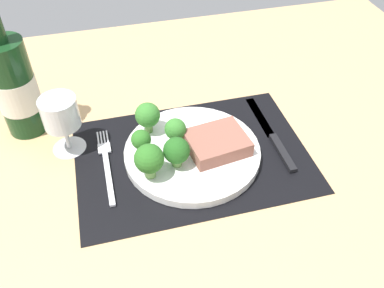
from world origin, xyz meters
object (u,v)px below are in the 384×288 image
(knife, at_px, (273,137))
(wine_glass, at_px, (61,116))
(wine_bottle, at_px, (15,87))
(fork, at_px, (107,164))
(steak, at_px, (217,143))
(plate, at_px, (192,152))

(knife, bearing_deg, wine_glass, 168.24)
(knife, relative_size, wine_glass, 1.96)
(wine_bottle, distance_m, wine_glass, 0.12)
(fork, relative_size, wine_bottle, 0.71)
(steak, relative_size, knife, 0.46)
(plate, distance_m, knife, 0.17)
(plate, xyz_separation_m, steak, (0.04, -0.01, 0.02))
(knife, bearing_deg, wine_bottle, 160.41)
(steak, xyz_separation_m, wine_glass, (-0.27, 0.09, 0.05))
(steak, relative_size, fork, 0.55)
(steak, bearing_deg, wine_glass, 161.37)
(fork, relative_size, wine_glass, 1.64)
(steak, xyz_separation_m, knife, (0.12, 0.01, -0.03))
(knife, distance_m, wine_glass, 0.41)
(fork, bearing_deg, plate, -1.87)
(wine_bottle, bearing_deg, plate, -28.69)
(knife, height_order, wine_bottle, wine_bottle)
(fork, height_order, knife, knife)
(fork, xyz_separation_m, knife, (0.33, -0.01, 0.00))
(plate, height_order, steak, steak)
(plate, height_order, wine_glass, wine_glass)
(plate, xyz_separation_m, fork, (-0.16, 0.01, -0.01))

